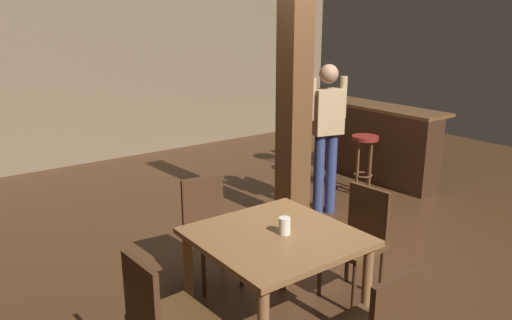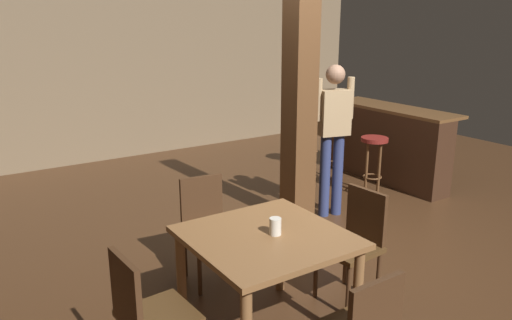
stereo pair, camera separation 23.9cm
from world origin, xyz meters
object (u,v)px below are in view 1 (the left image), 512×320
(chair_north, at_px, (209,225))
(bar_stool_mid, at_px, (324,141))
(chair_east, at_px, (358,237))
(bar_counter, at_px, (374,142))
(dining_table, at_px, (276,250))
(chair_west, at_px, (161,316))
(bar_stool_far, at_px, (299,130))
(standing_person, at_px, (327,129))
(bar_stool_near, at_px, (364,151))
(napkin_cup, at_px, (284,226))

(chair_north, bearing_deg, bar_stool_mid, 27.80)
(chair_east, xyz_separation_m, bar_stool_mid, (1.88, 2.35, 0.06))
(chair_north, xyz_separation_m, bar_counter, (3.36, 1.08, 0.02))
(dining_table, height_order, bar_stool_mid, dining_table)
(chair_west, bearing_deg, dining_table, 2.26)
(dining_table, distance_m, chair_west, 0.91)
(chair_east, bearing_deg, bar_stool_mid, 51.40)
(dining_table, height_order, bar_counter, bar_counter)
(bar_counter, bearing_deg, chair_north, -162.19)
(chair_north, relative_size, bar_stool_far, 1.18)
(dining_table, relative_size, standing_person, 0.60)
(chair_north, height_order, bar_stool_mid, chair_north)
(bar_counter, height_order, bar_stool_near, bar_counter)
(dining_table, distance_m, bar_counter, 3.96)
(standing_person, xyz_separation_m, bar_stool_far, (1.02, 1.62, -0.44))
(standing_person, bearing_deg, bar_stool_near, 11.55)
(chair_east, height_order, bar_stool_near, chair_east)
(dining_table, xyz_separation_m, napkin_cup, (0.05, -0.03, 0.18))
(napkin_cup, distance_m, bar_stool_near, 3.19)
(standing_person, distance_m, bar_counter, 1.67)
(chair_east, bearing_deg, bar_counter, 38.40)
(bar_counter, relative_size, bar_stool_mid, 2.52)
(bar_stool_far, bearing_deg, dining_table, -133.38)
(bar_counter, bearing_deg, dining_table, -149.17)
(bar_counter, bearing_deg, bar_stool_near, -149.14)
(bar_counter, bearing_deg, chair_west, -154.32)
(chair_north, relative_size, bar_counter, 0.46)
(standing_person, bearing_deg, dining_table, -142.28)
(standing_person, relative_size, bar_stool_near, 2.22)
(napkin_cup, distance_m, standing_person, 2.39)
(dining_table, height_order, chair_east, chair_east)
(bar_counter, bearing_deg, bar_stool_far, 114.12)
(chair_west, bearing_deg, napkin_cup, 0.38)
(dining_table, bearing_deg, bar_stool_far, 46.62)
(bar_stool_mid, bearing_deg, bar_stool_far, 76.63)
(chair_east, xyz_separation_m, bar_stool_far, (2.04, 3.06, 0.06))
(standing_person, bearing_deg, chair_east, -125.43)
(bar_stool_near, height_order, bar_stool_mid, bar_stool_near)
(chair_west, distance_m, bar_counter, 4.76)
(bar_counter, xyz_separation_m, bar_stool_far, (-0.48, 1.06, 0.04))
(chair_north, relative_size, standing_person, 0.52)
(standing_person, relative_size, bar_stool_far, 2.28)
(bar_stool_near, xyz_separation_m, bar_stool_far, (0.16, 1.45, -0.01))
(chair_west, relative_size, standing_person, 0.52)
(chair_north, height_order, chair_west, same)
(dining_table, relative_size, bar_stool_far, 1.37)
(bar_counter, distance_m, bar_stool_far, 1.17)
(chair_east, height_order, napkin_cup, chair_east)
(chair_north, xyz_separation_m, bar_stool_far, (2.89, 2.14, 0.06))
(dining_table, distance_m, bar_stool_mid, 3.64)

